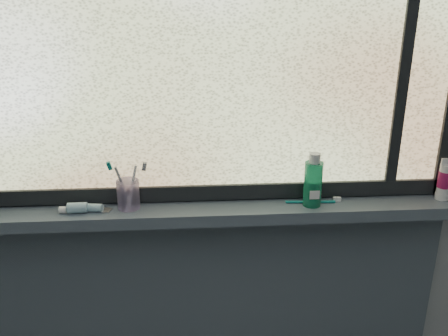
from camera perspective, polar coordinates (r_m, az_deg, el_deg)
name	(u,v)px	position (r m, az deg, el deg)	size (l,w,h in m)	color
wall_back	(208,130)	(1.58, -1.89, 4.33)	(3.00, 0.01, 2.50)	#9EA3A8
windowsill	(209,212)	(1.60, -1.67, -5.03)	(1.62, 0.14, 0.04)	#4A5663
sill_apron	(210,329)	(1.93, -1.58, -17.94)	(1.62, 0.02, 0.98)	#4A5663
window_pane	(207,41)	(1.50, -1.98, 14.36)	(1.50, 0.01, 1.00)	silver
frame_bottom	(209,192)	(1.63, -1.76, -2.70)	(1.60, 0.03, 0.05)	black
frame_mullion	(407,39)	(1.63, 20.23, 13.67)	(0.04, 0.03, 1.00)	black
toothpaste_tube	(84,208)	(1.61, -15.72, -4.38)	(0.19, 0.04, 0.03)	white
toothbrush_cup	(128,194)	(1.59, -10.88, -2.97)	(0.07, 0.07, 0.09)	#B6A0D4
toothbrush_lying	(310,201)	(1.64, 9.85, -3.76)	(0.20, 0.02, 0.01)	#0C726F
mouthwash_bottle	(313,180)	(1.59, 10.16, -1.32)	(0.06, 0.06, 0.14)	#1D9766
cream_tube	(445,177)	(1.77, 23.92, -0.99)	(0.04, 0.04, 0.10)	silver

